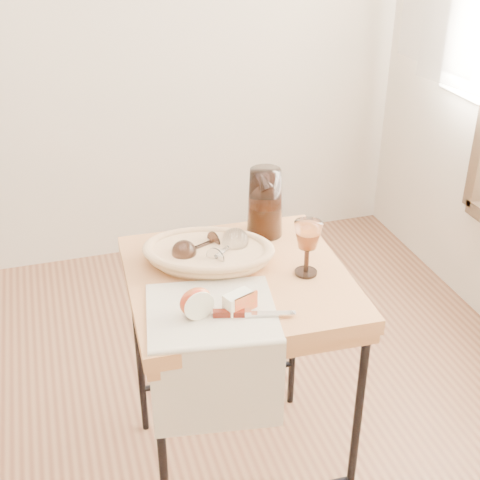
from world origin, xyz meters
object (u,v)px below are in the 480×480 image
object	(u,v)px
apple_half	(196,302)
table_knife	(251,313)
wine_goblet	(307,248)
goblet_lying_a	(197,247)
tea_towel	(211,312)
pitcher	(265,202)
goblet_lying_b	(227,248)
side_table	(238,381)
bread_basket	(209,255)

from	to	relation	value
apple_half	table_knife	xyz separation A→B (m)	(0.13, -0.04, -0.03)
wine_goblet	table_knife	size ratio (longest dim) A/B	0.79
wine_goblet	table_knife	distance (m)	0.27
goblet_lying_a	tea_towel	bearing A→B (deg)	61.28
pitcher	goblet_lying_b	bearing A→B (deg)	-163.45
tea_towel	pitcher	bearing A→B (deg)	62.90
wine_goblet	table_knife	bearing A→B (deg)	-143.85
side_table	wine_goblet	bearing A→B (deg)	-15.49
bread_basket	goblet_lying_b	size ratio (longest dim) A/B	2.59
goblet_lying_b	wine_goblet	world-z (taller)	wine_goblet
goblet_lying_b	pitcher	xyz separation A→B (m)	(0.16, 0.14, 0.05)
side_table	tea_towel	world-z (taller)	tea_towel
goblet_lying_a	pitcher	xyz separation A→B (m)	(0.24, 0.11, 0.06)
goblet_lying_a	bread_basket	bearing A→B (deg)	130.60
goblet_lying_a	pitcher	size ratio (longest dim) A/B	0.46
side_table	bread_basket	xyz separation A→B (m)	(-0.06, 0.09, 0.41)
side_table	wine_goblet	xyz separation A→B (m)	(0.18, -0.05, 0.46)
bread_basket	goblet_lying_a	distance (m)	0.04
goblet_lying_a	table_knife	world-z (taller)	goblet_lying_a
goblet_lying_a	goblet_lying_b	bearing A→B (deg)	133.54
wine_goblet	tea_towel	bearing A→B (deg)	-160.60
wine_goblet	pitcher	bearing A→B (deg)	97.64
bread_basket	goblet_lying_a	xyz separation A→B (m)	(-0.03, 0.01, 0.02)
side_table	wine_goblet	world-z (taller)	wine_goblet
tea_towel	goblet_lying_a	bearing A→B (deg)	93.24
goblet_lying_a	wine_goblet	size ratio (longest dim) A/B	0.72
side_table	pitcher	distance (m)	0.55
pitcher	side_table	bearing A→B (deg)	-150.31
goblet_lying_a	goblet_lying_b	world-z (taller)	goblet_lying_b
goblet_lying_a	table_knife	distance (m)	0.31
tea_towel	bread_basket	world-z (taller)	bread_basket
tea_towel	table_knife	xyz separation A→B (m)	(0.09, -0.05, 0.01)
wine_goblet	goblet_lying_a	bearing A→B (deg)	151.15
pitcher	wine_goblet	size ratio (longest dim) A/B	1.57
wine_goblet	table_knife	xyz separation A→B (m)	(-0.21, -0.15, -0.07)
goblet_lying_b	tea_towel	bearing A→B (deg)	-157.35
table_knife	goblet_lying_b	bearing A→B (deg)	102.12
tea_towel	wine_goblet	xyz separation A→B (m)	(0.30, 0.11, 0.08)
pitcher	goblet_lying_a	bearing A→B (deg)	179.32
side_table	bread_basket	size ratio (longest dim) A/B	2.32
goblet_lying_b	pitcher	size ratio (longest dim) A/B	0.51
bread_basket	goblet_lying_a	size ratio (longest dim) A/B	2.86
side_table	tea_towel	size ratio (longest dim) A/B	2.36
table_knife	goblet_lying_a	bearing A→B (deg)	117.08
apple_half	table_knife	distance (m)	0.14
pitcher	bread_basket	bearing A→B (deg)	-174.66
side_table	pitcher	world-z (taller)	pitcher
tea_towel	apple_half	size ratio (longest dim) A/B	3.84
side_table	pitcher	size ratio (longest dim) A/B	3.04
side_table	goblet_lying_a	size ratio (longest dim) A/B	6.64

